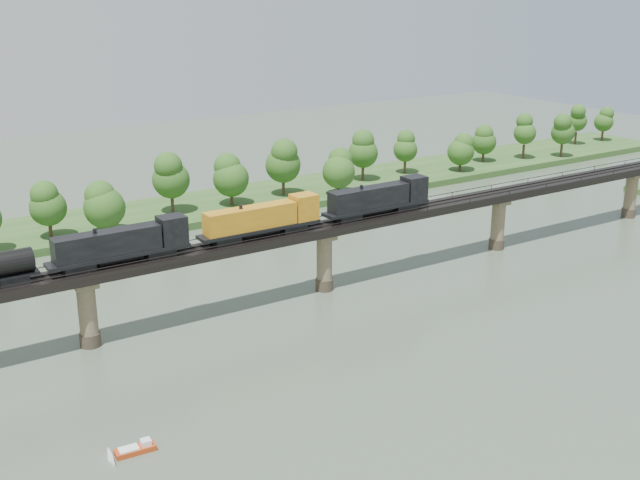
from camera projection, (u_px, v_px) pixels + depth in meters
ground at (442, 357)px, 111.48m from camera, size 400.00×400.00×0.00m
far_bank at (190, 210)px, 179.12m from camera, size 300.00×24.00×1.60m
bridge at (324, 259)px, 133.74m from camera, size 236.00×30.00×11.50m
bridge_superstructure at (324, 223)px, 131.77m from camera, size 220.00×4.90×0.75m
far_treeline at (161, 184)px, 168.82m from camera, size 289.06×17.54×13.60m
freight_train at (217, 228)px, 121.02m from camera, size 83.14×3.24×5.72m
motorboat at (136, 449)px, 88.87m from camera, size 4.61×1.93×1.26m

